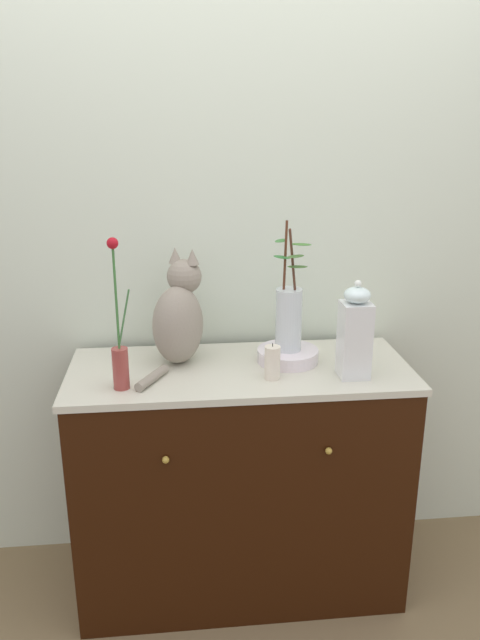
{
  "coord_description": "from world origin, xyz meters",
  "views": [
    {
      "loc": [
        -0.21,
        -2.03,
        1.78
      ],
      "look_at": [
        0.0,
        0.0,
        1.1
      ],
      "focal_mm": 34.57,
      "sensor_mm": 36.0,
      "label": 1
    }
  ],
  "objects_px": {
    "cat_sitting": "(179,317)",
    "bowl_porcelain": "(288,355)",
    "jar_lidded_porcelain": "(355,333)",
    "vase_glass_clear": "(289,316)",
    "vase_slim_green": "(120,353)",
    "candle_pillar": "(272,363)",
    "sideboard": "(240,479)"
  },
  "relations": [
    {
      "from": "sideboard",
      "to": "bowl_porcelain",
      "type": "relative_size",
      "value": 5.47
    },
    {
      "from": "bowl_porcelain",
      "to": "vase_glass_clear",
      "type": "height_order",
      "value": "vase_glass_clear"
    },
    {
      "from": "vase_slim_green",
      "to": "candle_pillar",
      "type": "xyz_separation_m",
      "value": [
        0.51,
        0.03,
        -0.07
      ]
    },
    {
      "from": "vase_slim_green",
      "to": "jar_lidded_porcelain",
      "type": "xyz_separation_m",
      "value": [
        0.79,
        0.02,
        0.03
      ]
    },
    {
      "from": "vase_glass_clear",
      "to": "candle_pillar",
      "type": "distance_m",
      "value": 0.2
    },
    {
      "from": "cat_sitting",
      "to": "candle_pillar",
      "type": "height_order",
      "value": "cat_sitting"
    },
    {
      "from": "sideboard",
      "to": "vase_glass_clear",
      "type": "relative_size",
      "value": 2.61
    },
    {
      "from": "bowl_porcelain",
      "to": "vase_glass_clear",
      "type": "xyz_separation_m",
      "value": [
        -0.0,
        -0.0,
        0.15
      ]
    },
    {
      "from": "jar_lidded_porcelain",
      "to": "candle_pillar",
      "type": "relative_size",
      "value": 2.66
    },
    {
      "from": "bowl_porcelain",
      "to": "candle_pillar",
      "type": "distance_m",
      "value": 0.17
    },
    {
      "from": "candle_pillar",
      "to": "bowl_porcelain",
      "type": "bearing_deg",
      "value": 61.41
    },
    {
      "from": "vase_slim_green",
      "to": "bowl_porcelain",
      "type": "xyz_separation_m",
      "value": [
        0.59,
        0.18,
        -0.1
      ]
    },
    {
      "from": "cat_sitting",
      "to": "vase_slim_green",
      "type": "height_order",
      "value": "vase_slim_green"
    },
    {
      "from": "sideboard",
      "to": "vase_slim_green",
      "type": "height_order",
      "value": "vase_slim_green"
    },
    {
      "from": "sideboard",
      "to": "candle_pillar",
      "type": "xyz_separation_m",
      "value": [
        0.1,
        -0.11,
        0.52
      ]
    },
    {
      "from": "cat_sitting",
      "to": "jar_lidded_porcelain",
      "type": "relative_size",
      "value": 1.2
    },
    {
      "from": "cat_sitting",
      "to": "bowl_porcelain",
      "type": "height_order",
      "value": "cat_sitting"
    },
    {
      "from": "sideboard",
      "to": "bowl_porcelain",
      "type": "xyz_separation_m",
      "value": [
        0.18,
        0.04,
        0.48
      ]
    },
    {
      "from": "jar_lidded_porcelain",
      "to": "sideboard",
      "type": "bearing_deg",
      "value": 163.43
    },
    {
      "from": "cat_sitting",
      "to": "jar_lidded_porcelain",
      "type": "bearing_deg",
      "value": -18.34
    },
    {
      "from": "cat_sitting",
      "to": "vase_glass_clear",
      "type": "xyz_separation_m",
      "value": [
        0.39,
        -0.04,
        0.0
      ]
    },
    {
      "from": "cat_sitting",
      "to": "bowl_porcelain",
      "type": "distance_m",
      "value": 0.42
    },
    {
      "from": "bowl_porcelain",
      "to": "jar_lidded_porcelain",
      "type": "distance_m",
      "value": 0.29
    },
    {
      "from": "bowl_porcelain",
      "to": "candle_pillar",
      "type": "bearing_deg",
      "value": -118.59
    },
    {
      "from": "bowl_porcelain",
      "to": "candle_pillar",
      "type": "relative_size",
      "value": 1.74
    },
    {
      "from": "cat_sitting",
      "to": "vase_slim_green",
      "type": "relative_size",
      "value": 0.82
    },
    {
      "from": "sideboard",
      "to": "vase_slim_green",
      "type": "relative_size",
      "value": 2.43
    },
    {
      "from": "vase_slim_green",
      "to": "jar_lidded_porcelain",
      "type": "distance_m",
      "value": 0.79
    },
    {
      "from": "sideboard",
      "to": "vase_glass_clear",
      "type": "xyz_separation_m",
      "value": [
        0.18,
        0.04,
        0.64
      ]
    },
    {
      "from": "sideboard",
      "to": "vase_glass_clear",
      "type": "height_order",
      "value": "vase_glass_clear"
    },
    {
      "from": "jar_lidded_porcelain",
      "to": "cat_sitting",
      "type": "bearing_deg",
      "value": 161.66
    },
    {
      "from": "candle_pillar",
      "to": "cat_sitting",
      "type": "bearing_deg",
      "value": 148.71
    }
  ]
}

